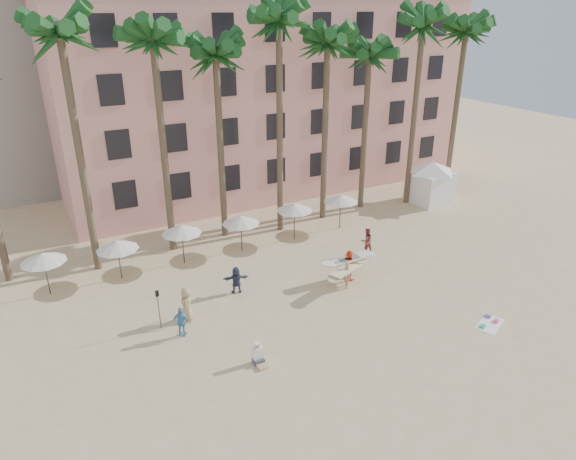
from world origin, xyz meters
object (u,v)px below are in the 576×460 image
(pink_hotel, at_px, (260,94))
(carrier_white, at_px, (349,264))
(cabana, at_px, (431,178))
(carrier_yellow, at_px, (348,273))

(pink_hotel, relative_size, carrier_white, 12.07)
(pink_hotel, xyz_separation_m, carrier_white, (-3.90, -20.13, -7.01))
(pink_hotel, distance_m, cabana, 16.79)
(cabana, distance_m, carrier_white, 15.71)
(carrier_white, bearing_deg, cabana, 29.76)
(cabana, height_order, carrier_yellow, cabana)
(pink_hotel, height_order, carrier_yellow, pink_hotel)
(pink_hotel, bearing_deg, carrier_white, -100.96)
(pink_hotel, height_order, cabana, pink_hotel)
(cabana, bearing_deg, carrier_white, -150.24)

